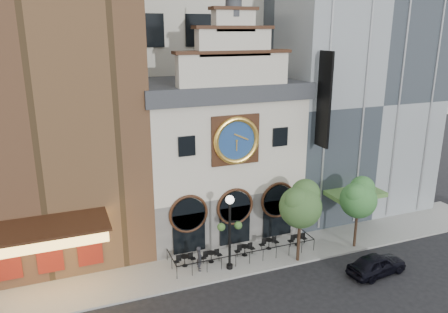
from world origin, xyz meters
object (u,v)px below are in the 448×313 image
(lamppost, at_px, (230,224))
(bistro_4, at_px, (297,240))
(bistro_0, at_px, (185,260))
(bistro_1, at_px, (211,256))
(tree_right, at_px, (359,197))
(bistro_3, at_px, (269,243))
(car_right, at_px, (377,264))
(bistro_2, at_px, (245,250))
(tree_left, at_px, (301,203))
(pedestrian, at_px, (199,258))

(lamppost, bearing_deg, bistro_4, 19.69)
(bistro_0, height_order, bistro_4, same)
(bistro_1, xyz_separation_m, lamppost, (0.90, -1.25, 2.88))
(bistro_4, distance_m, tree_right, 5.62)
(bistro_3, relative_size, car_right, 0.36)
(bistro_1, bearing_deg, bistro_4, -0.31)
(bistro_2, relative_size, bistro_3, 1.00)
(bistro_1, distance_m, bistro_2, 2.61)
(bistro_2, xyz_separation_m, lamppost, (-1.71, -1.24, 2.88))
(bistro_2, height_order, bistro_4, same)
(tree_left, relative_size, tree_right, 1.09)
(bistro_2, bearing_deg, tree_right, -11.39)
(bistro_1, xyz_separation_m, tree_left, (5.94, -1.97, 3.89))
(bistro_1, relative_size, lamppost, 0.29)
(bistro_2, bearing_deg, car_right, -35.75)
(bistro_0, xyz_separation_m, bistro_2, (4.52, -0.19, 0.00))
(bistro_2, relative_size, tree_right, 0.29)
(bistro_1, height_order, bistro_2, same)
(car_right, bearing_deg, tree_left, 43.75)
(car_right, distance_m, pedestrian, 12.10)
(bistro_4, xyz_separation_m, car_right, (3.03, -5.33, 0.13))
(tree_left, bearing_deg, bistro_3, 119.03)
(lamppost, height_order, tree_right, tree_right)
(bistro_2, xyz_separation_m, tree_right, (8.46, -1.70, 3.53))
(pedestrian, height_order, tree_left, tree_left)
(bistro_3, height_order, lamppost, lamppost)
(car_right, relative_size, lamppost, 0.81)
(car_right, distance_m, tree_right, 5.10)
(car_right, bearing_deg, bistro_0, 58.45)
(tree_right, bearing_deg, bistro_4, 157.51)
(pedestrian, height_order, lamppost, lamppost)
(bistro_2, xyz_separation_m, bistro_3, (2.11, 0.25, 0.00))
(tree_right, bearing_deg, pedestrian, 175.26)
(bistro_3, relative_size, bistro_4, 1.00)
(car_right, relative_size, pedestrian, 2.46)
(bistro_4, relative_size, tree_left, 0.27)
(bistro_1, relative_size, tree_left, 0.27)
(bistro_1, height_order, pedestrian, pedestrian)
(bistro_0, xyz_separation_m, tree_left, (7.85, -2.15, 3.89))
(bistro_1, relative_size, bistro_2, 1.00)
(bistro_0, height_order, tree_right, tree_right)
(tree_right, bearing_deg, bistro_1, 171.21)
(bistro_3, bearing_deg, car_right, -46.43)
(bistro_0, xyz_separation_m, bistro_3, (6.62, 0.06, 0.00))
(bistro_0, distance_m, tree_right, 13.58)
(bistro_0, relative_size, pedestrian, 0.89)
(bistro_2, distance_m, lamppost, 3.57)
(bistro_0, height_order, bistro_1, same)
(car_right, relative_size, tree_left, 0.73)
(bistro_3, bearing_deg, lamppost, -158.59)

